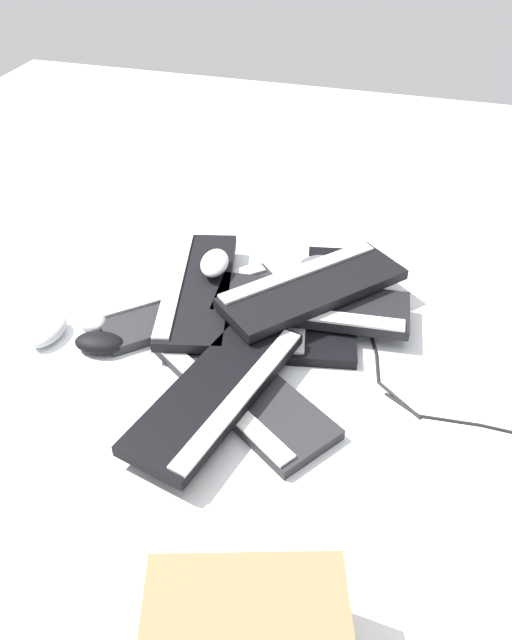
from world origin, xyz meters
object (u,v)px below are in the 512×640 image
mouse_0 (100,343)px  mouse_3 (48,331)px  keyboard_2 (194,305)px  mouse_2 (215,263)px  keyboard_3 (218,390)px  keyboard_4 (311,305)px  mouse_1 (317,265)px  mouse_4 (91,316)px  keyboard_6 (313,287)px  keyboard_0 (239,388)px  keyboard_1 (321,301)px  keyboard_5 (197,287)px

mouse_0 → mouse_3: bearing=-9.5°
keyboard_2 → mouse_2: 0.11m
keyboard_3 → mouse_3: keyboard_3 is taller
keyboard_4 → mouse_1: (-0.20, -0.03, -0.02)m
mouse_3 → mouse_4: 0.10m
keyboard_3 → mouse_2: (-0.37, -0.13, 0.04)m
mouse_1 → mouse_4: 0.58m
keyboard_4 → keyboard_6: (-0.03, -0.00, 0.03)m
keyboard_0 → mouse_2: 0.37m
keyboard_1 → keyboard_2: 0.30m
keyboard_1 → keyboard_6: bearing=-24.5°
mouse_2 → keyboard_6: bearing=-105.3°
keyboard_3 → keyboard_4: size_ratio=1.03×
keyboard_1 → keyboard_6: size_ratio=1.07×
mouse_2 → keyboard_3: bearing=-169.7°
keyboard_2 → mouse_3: bearing=-56.1°
keyboard_2 → mouse_4: mouse_4 is taller
keyboard_2 → mouse_0: 0.24m
mouse_4 → mouse_2: bearing=-93.9°
mouse_1 → mouse_2: mouse_2 is taller
keyboard_5 → mouse_3: bearing=-51.6°
mouse_3 → mouse_2: bearing=-44.5°
keyboard_0 → keyboard_6: (-0.30, 0.08, 0.06)m
mouse_0 → keyboard_3: bearing=156.9°
keyboard_1 → mouse_0: (0.29, -0.43, 0.01)m
keyboard_3 → mouse_4: (-0.16, -0.36, -0.02)m
keyboard_3 → mouse_1: (-0.52, 0.09, -0.02)m
mouse_3 → mouse_0: bearing=-89.5°
keyboard_2 → mouse_4: size_ratio=3.86×
keyboard_5 → mouse_4: size_ratio=4.21×
keyboard_1 → mouse_2: mouse_2 is taller
keyboard_5 → keyboard_6: (-0.03, 0.27, 0.03)m
mouse_1 → mouse_2: (0.15, -0.22, 0.06)m
keyboard_1 → keyboard_3: keyboard_3 is taller
keyboard_3 → keyboard_5: same height
keyboard_6 → mouse_1: keyboard_6 is taller
keyboard_1 → mouse_4: bearing=-66.5°
keyboard_3 → mouse_2: bearing=-160.1°
keyboard_3 → mouse_0: 0.31m
mouse_4 → keyboard_0: bearing=-152.0°
keyboard_0 → keyboard_6: bearing=164.3°
mouse_0 → mouse_1: same height
keyboard_1 → keyboard_4: size_ratio=1.02×
keyboard_0 → mouse_2: mouse_2 is taller
keyboard_5 → keyboard_1: bearing=103.8°
keyboard_1 → mouse_3: bearing=-62.8°
keyboard_4 → keyboard_5: size_ratio=0.98×
keyboard_1 → mouse_2: (0.01, -0.26, 0.07)m
keyboard_3 → mouse_4: keyboard_3 is taller
keyboard_3 → mouse_3: 0.44m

